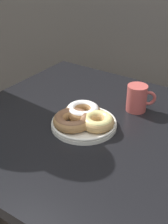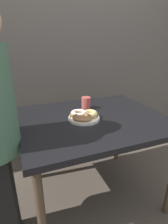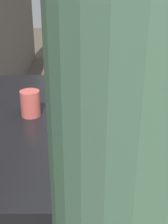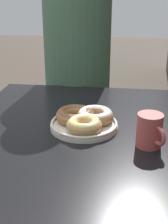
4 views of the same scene
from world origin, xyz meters
name	(u,v)px [view 2 (image 2 of 4)]	position (x,y,z in m)	size (l,w,h in m)	color
ground_plane	(109,224)	(0.00, 0.00, 0.00)	(14.00, 14.00, 0.00)	#4C4238
wall_back	(64,45)	(0.00, 1.12, 1.30)	(8.00, 0.05, 2.60)	#56514C
dining_table	(94,126)	(0.00, 0.32, 0.70)	(1.11, 0.92, 0.78)	black
donut_plate	(83,116)	(-0.09, 0.30, 0.81)	(0.24, 0.25, 0.06)	silver
coffee_mug	(86,103)	(0.01, 0.52, 0.83)	(0.11, 0.08, 0.10)	#B74C47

